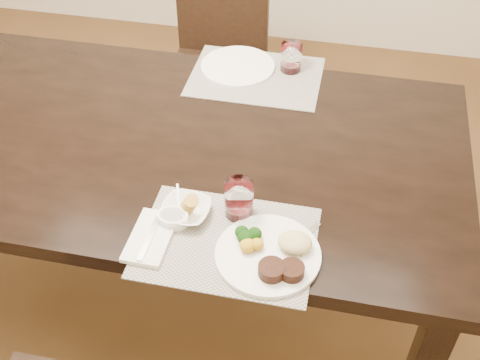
% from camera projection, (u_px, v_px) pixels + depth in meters
% --- Properties ---
extents(ground_plane, '(4.50, 4.50, 0.00)m').
position_uv_depth(ground_plane, '(167.00, 282.00, 2.41)').
color(ground_plane, '#402914').
rests_on(ground_plane, ground).
extents(dining_table, '(2.00, 1.00, 0.75)m').
position_uv_depth(dining_table, '(150.00, 156.00, 1.95)').
color(dining_table, black).
rests_on(dining_table, ground).
extents(chair_far, '(0.42, 0.42, 0.90)m').
position_uv_depth(chair_far, '(218.00, 52.00, 2.73)').
color(chair_far, black).
rests_on(chair_far, ground).
extents(placemat_near, '(0.46, 0.34, 0.00)m').
position_uv_depth(placemat_near, '(227.00, 242.00, 1.57)').
color(placemat_near, gray).
rests_on(placemat_near, dining_table).
extents(placemat_far, '(0.46, 0.34, 0.00)m').
position_uv_depth(placemat_far, '(256.00, 77.00, 2.14)').
color(placemat_far, gray).
rests_on(placemat_far, dining_table).
extents(dinner_plate, '(0.27, 0.27, 0.05)m').
position_uv_depth(dinner_plate, '(273.00, 254.00, 1.52)').
color(dinner_plate, white).
rests_on(dinner_plate, placemat_near).
extents(napkin_fork, '(0.11, 0.19, 0.02)m').
position_uv_depth(napkin_fork, '(151.00, 237.00, 1.57)').
color(napkin_fork, white).
rests_on(napkin_fork, placemat_near).
extents(steak_knife, '(0.07, 0.20, 0.01)m').
position_uv_depth(steak_knife, '(302.00, 257.00, 1.53)').
color(steak_knife, white).
rests_on(steak_knife, placemat_near).
extents(cracker_bowl, '(0.14, 0.14, 0.06)m').
position_uv_depth(cracker_bowl, '(186.00, 210.00, 1.63)').
color(cracker_bowl, white).
rests_on(cracker_bowl, placemat_near).
extents(sauce_ramekin, '(0.09, 0.13, 0.07)m').
position_uv_depth(sauce_ramekin, '(173.00, 218.00, 1.61)').
color(sauce_ramekin, white).
rests_on(sauce_ramekin, placemat_near).
extents(wine_glass_near, '(0.08, 0.08, 0.11)m').
position_uv_depth(wine_glass_near, '(239.00, 201.00, 1.62)').
color(wine_glass_near, white).
rests_on(wine_glass_near, placemat_near).
extents(far_plate, '(0.27, 0.27, 0.01)m').
position_uv_depth(far_plate, '(238.00, 66.00, 2.18)').
color(far_plate, white).
rests_on(far_plate, placemat_far).
extents(wine_glass_far, '(0.07, 0.07, 0.10)m').
position_uv_depth(wine_glass_far, '(291.00, 59.00, 2.14)').
color(wine_glass_far, white).
rests_on(wine_glass_far, placemat_far).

